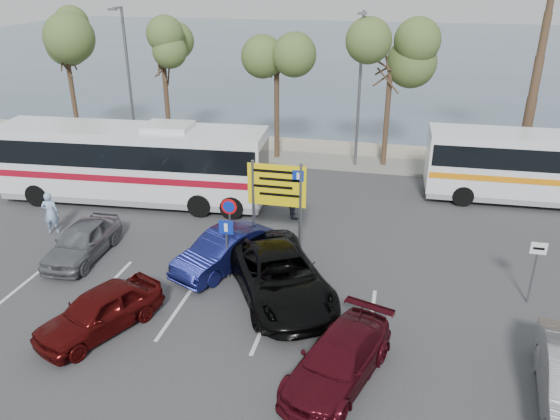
% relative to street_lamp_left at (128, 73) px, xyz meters
% --- Properties ---
extents(ground, '(120.00, 120.00, 0.00)m').
position_rel_street_lamp_left_xyz_m(ground, '(10.00, -13.52, -4.60)').
color(ground, '#373739').
rests_on(ground, ground).
extents(kerb_strip, '(44.00, 2.40, 0.15)m').
position_rel_street_lamp_left_xyz_m(kerb_strip, '(10.00, 0.48, -4.52)').
color(kerb_strip, gray).
rests_on(kerb_strip, ground).
extents(seawall, '(48.00, 0.80, 0.60)m').
position_rel_street_lamp_left_xyz_m(seawall, '(10.00, 2.48, -4.30)').
color(seawall, '#A19781').
rests_on(seawall, ground).
extents(sea, '(140.00, 140.00, 0.00)m').
position_rel_street_lamp_left_xyz_m(sea, '(10.00, 46.48, -4.59)').
color(sea, '#3F5665').
rests_on(sea, ground).
extents(tree_far_left, '(3.20, 3.20, 7.60)m').
position_rel_street_lamp_left_xyz_m(tree_far_left, '(-4.00, 0.48, 1.73)').
color(tree_far_left, '#382619').
rests_on(tree_far_left, kerb_strip).
extents(tree_left, '(3.20, 3.20, 7.20)m').
position_rel_street_lamp_left_xyz_m(tree_left, '(2.00, 0.48, 1.41)').
color(tree_left, '#382619').
rests_on(tree_left, kerb_strip).
extents(tree_mid, '(3.20, 3.20, 8.00)m').
position_rel_street_lamp_left_xyz_m(tree_mid, '(8.50, 0.48, 2.06)').
color(tree_mid, '#382619').
rests_on(tree_mid, kerb_strip).
extents(tree_right, '(3.20, 3.20, 7.40)m').
position_rel_street_lamp_left_xyz_m(tree_right, '(14.50, 0.48, 1.57)').
color(tree_right, '#382619').
rests_on(tree_right, kerb_strip).
extents(street_lamp_left, '(0.45, 1.15, 8.01)m').
position_rel_street_lamp_left_xyz_m(street_lamp_left, '(0.00, 0.00, 0.00)').
color(street_lamp_left, slate).
rests_on(street_lamp_left, kerb_strip).
extents(street_lamp_right, '(0.45, 1.15, 8.01)m').
position_rel_street_lamp_left_xyz_m(street_lamp_right, '(13.00, 0.00, 0.00)').
color(street_lamp_right, slate).
rests_on(street_lamp_right, kerb_strip).
extents(direction_sign, '(2.20, 0.12, 3.60)m').
position_rel_street_lamp_left_xyz_m(direction_sign, '(11.00, -10.32, -2.17)').
color(direction_sign, slate).
rests_on(direction_sign, ground).
extents(sign_no_stop, '(0.60, 0.08, 2.35)m').
position_rel_street_lamp_left_xyz_m(sign_no_stop, '(9.40, -11.13, -3.02)').
color(sign_no_stop, slate).
rests_on(sign_no_stop, ground).
extents(sign_parking, '(0.50, 0.07, 2.25)m').
position_rel_street_lamp_left_xyz_m(sign_parking, '(9.80, -12.73, -3.13)').
color(sign_parking, slate).
rests_on(sign_parking, ground).
extents(sign_taxi, '(0.50, 0.07, 2.20)m').
position_rel_street_lamp_left_xyz_m(sign_taxi, '(19.80, -12.03, -3.18)').
color(sign_taxi, slate).
rests_on(sign_taxi, ground).
extents(lane_markings, '(12.02, 4.20, 0.01)m').
position_rel_street_lamp_left_xyz_m(lane_markings, '(8.86, -14.52, -4.60)').
color(lane_markings, silver).
rests_on(lane_markings, ground).
extents(coach_bus_left, '(12.32, 3.42, 3.79)m').
position_rel_street_lamp_left_xyz_m(coach_bus_left, '(3.50, -7.02, -2.84)').
color(coach_bus_left, silver).
rests_on(coach_bus_left, ground).
extents(coach_bus_right, '(11.23, 2.70, 3.48)m').
position_rel_street_lamp_left_xyz_m(coach_bus_right, '(22.20, -3.02, -2.98)').
color(coach_bus_right, silver).
rests_on(coach_bus_right, ground).
extents(car_silver_a, '(1.74, 4.02, 1.35)m').
position_rel_street_lamp_left_xyz_m(car_silver_a, '(4.01, -12.43, -3.92)').
color(car_silver_a, slate).
rests_on(car_silver_a, ground).
extents(car_blue, '(3.05, 4.39, 1.37)m').
position_rel_street_lamp_left_xyz_m(car_blue, '(9.40, -12.02, -3.91)').
color(car_blue, '#10144C').
rests_on(car_blue, ground).
extents(car_maroon, '(3.01, 4.61, 1.24)m').
position_rel_street_lamp_left_xyz_m(car_maroon, '(14.20, -17.02, -3.98)').
color(car_maroon, '#490C15').
rests_on(car_maroon, ground).
extents(car_red, '(3.13, 4.28, 1.35)m').
position_rel_street_lamp_left_xyz_m(car_red, '(7.00, -16.44, -3.92)').
color(car_red, '#4F0C0B').
rests_on(car_red, ground).
extents(suv_black, '(5.10, 6.25, 1.58)m').
position_rel_street_lamp_left_xyz_m(suv_black, '(11.80, -13.42, -3.81)').
color(suv_black, black).
rests_on(suv_black, ground).
extents(pedestrian_near, '(0.75, 0.61, 1.80)m').
position_rel_street_lamp_left_xyz_m(pedestrian_near, '(1.67, -10.86, -3.70)').
color(pedestrian_near, '#91AED3').
rests_on(pedestrian_near, ground).
extents(pedestrian_far, '(0.93, 1.04, 1.78)m').
position_rel_street_lamp_left_xyz_m(pedestrian_far, '(11.06, -7.02, -3.71)').
color(pedestrian_far, '#2F3446').
rests_on(pedestrian_far, ground).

